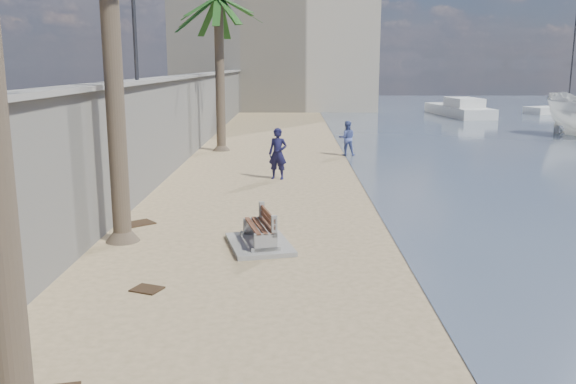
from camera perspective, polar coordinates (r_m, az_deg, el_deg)
name	(u,v)px	position (r m, az deg, el deg)	size (l,w,h in m)	color
seawall	(183,119)	(27.21, -9.84, 6.79)	(0.45, 70.00, 3.50)	gray
wall_cap	(181,77)	(27.12, -9.97, 10.58)	(0.80, 70.00, 0.12)	gray
end_building	(275,32)	(58.78, -1.22, 14.71)	(18.00, 12.00, 14.00)	#B7AA93
bench_far	(259,232)	(13.87, -2.69, -3.73)	(1.73, 2.18, 0.80)	gray
palm_back	(218,1)	(29.49, -6.55, 17.37)	(5.00, 5.00, 7.95)	brown
person_a	(278,150)	(21.92, -0.96, 3.96)	(0.76, 0.52, 2.12)	#141335
person_b	(347,136)	(27.86, 5.53, 5.20)	(0.84, 0.65, 1.74)	#4E5DA2
yacht_far	(458,111)	(51.47, 15.64, 7.27)	(9.31, 2.61, 1.50)	silver
sailboat_west	(568,109)	(57.55, 24.71, 7.03)	(8.13, 4.89, 9.57)	silver
debris_c	(139,223)	(16.36, -13.78, -2.86)	(0.73, 0.58, 0.03)	#382616
debris_d	(147,289)	(11.65, -13.06, -8.84)	(0.52, 0.42, 0.03)	#382616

